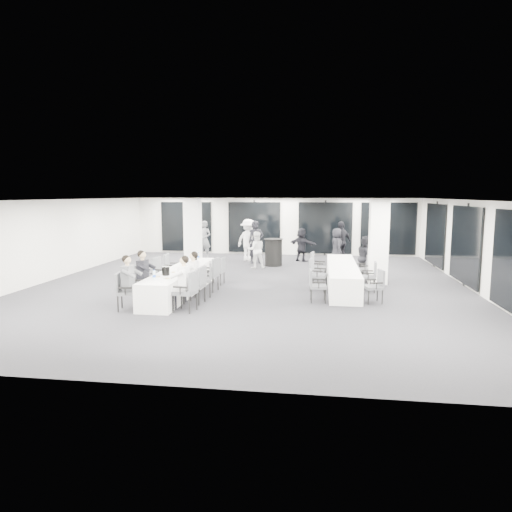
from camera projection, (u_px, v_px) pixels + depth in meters
The scene contains 43 objects.
room at pixel (280, 241), 15.75m from camera, with size 14.04×16.04×2.84m.
column_left at pixel (193, 234), 18.31m from camera, with size 0.60×0.60×2.80m, color white.
column_right at pixel (378, 242), 15.18m from camera, with size 0.60×0.60×2.80m, color white.
banquet_table_main at pixel (181, 281), 13.73m from camera, with size 0.90×5.00×0.75m, color white.
banquet_table_side at pixel (342, 276), 14.60m from camera, with size 0.90×5.00×0.75m, color white.
cocktail_table at pixel (273, 252), 19.09m from camera, with size 0.82×0.82×1.14m.
chair_main_left_near at pixel (124, 289), 11.73m from camera, with size 0.58×0.61×0.98m.
chair_main_left_second at pixel (139, 281), 12.71m from camera, with size 0.59×0.62×0.99m.
chair_main_left_mid at pixel (151, 278), 13.54m from camera, with size 0.52×0.56×0.92m.
chair_main_left_fourth at pixel (161, 271), 14.39m from camera, with size 0.61×0.64×1.01m.
chair_main_left_far at pixel (171, 267), 15.36m from camera, with size 0.51×0.57×0.98m.
chair_main_right_near at pixel (188, 289), 11.59m from camera, with size 0.60×0.65×1.04m.
chair_main_right_second at pixel (197, 282), 12.46m from camera, with size 0.58×0.63×1.03m.
chair_main_right_mid at pixel (206, 277), 13.35m from camera, with size 0.61×0.64×1.01m.
chair_main_right_fourth at pixel (211, 272), 14.05m from camera, with size 0.60×0.64×1.04m.
chair_main_right_far at pixel (219, 269), 15.15m from camera, with size 0.50×0.55×0.90m.
chair_side_left_near at pixel (315, 283), 12.66m from camera, with size 0.49×0.54×0.91m.
chair_side_left_mid at pixel (316, 272), 14.15m from camera, with size 0.59×0.63×1.01m.
chair_side_left_far at pixel (316, 265), 15.65m from camera, with size 0.56×0.61×1.00m.
chair_side_right_near at pixel (376, 284), 12.55m from camera, with size 0.56×0.59×0.92m.
chair_side_right_mid at pixel (371, 275), 13.99m from camera, with size 0.50×0.55×0.93m.
chair_side_right_far at pixel (365, 267), 15.60m from camera, with size 0.53×0.56×0.89m.
seated_guest_a at pixel (130, 279), 11.69m from camera, with size 0.50×0.38×1.44m.
seated_guest_b at pixel (145, 273), 12.67m from camera, with size 0.50×0.38×1.44m.
seated_guest_c at pixel (182, 280), 11.60m from camera, with size 0.50×0.38×1.44m.
seated_guest_d at pixel (191, 274), 12.46m from camera, with size 0.50×0.38×1.44m.
standing_guest_a at pixel (256, 239), 19.71m from camera, with size 0.77×0.62×2.10m, color black.
standing_guest_b at pixel (256, 247), 18.41m from camera, with size 0.82×0.50×1.69m, color white.
standing_guest_c at pixel (248, 237), 20.48m from camera, with size 1.37×0.70×2.12m, color white.
standing_guest_d at pixel (341, 239), 19.91m from camera, with size 1.21×0.68×2.06m, color black.
standing_guest_e at pixel (336, 244), 19.73m from camera, with size 0.83×0.51×1.73m, color black.
standing_guest_f at pixel (302, 242), 20.33m from camera, with size 1.56×0.60×1.70m, color black.
standing_guest_g at pixel (204, 237), 21.16m from camera, with size 0.73×0.59×2.00m, color #53555A.
standing_guest_h at pixel (366, 254), 16.27m from camera, with size 0.82×0.50×1.71m, color black.
ice_bucket_near at pixel (166, 271), 12.62m from camera, with size 0.22×0.22×0.24m, color black.
ice_bucket_far at pixel (194, 259), 14.94m from camera, with size 0.20×0.20×0.23m, color black.
water_bottle_a at pixel (154, 275), 11.95m from camera, with size 0.08×0.08×0.24m, color silver.
water_bottle_b at pixel (192, 264), 14.10m from camera, with size 0.06×0.06×0.20m, color silver.
water_bottle_c at pixel (198, 256), 15.71m from camera, with size 0.07×0.07×0.23m, color silver.
plate_a at pixel (158, 277), 12.30m from camera, with size 0.21×0.21×0.03m.
plate_b at pixel (167, 278), 12.11m from camera, with size 0.22×0.22×0.03m.
plate_c at pixel (174, 272), 13.06m from camera, with size 0.19×0.19×0.03m.
wine_glass at pixel (161, 277), 11.57m from camera, with size 0.08×0.08×0.20m.
Camera 1 is at (2.28, -14.53, 2.97)m, focal length 32.00 mm.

